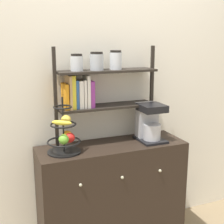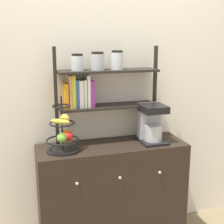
% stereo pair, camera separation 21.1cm
% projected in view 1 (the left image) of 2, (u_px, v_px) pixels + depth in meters
% --- Properties ---
extents(wall_back, '(7.00, 0.05, 2.60)m').
position_uv_depth(wall_back, '(101.00, 85.00, 2.54)').
color(wall_back, silver).
rests_on(wall_back, ground_plane).
extents(sideboard, '(1.16, 0.40, 0.86)m').
position_uv_depth(sideboard, '(112.00, 195.00, 2.52)').
color(sideboard, black).
rests_on(sideboard, ground_plane).
extents(coffee_maker, '(0.20, 0.25, 0.30)m').
position_uv_depth(coffee_maker, '(149.00, 122.00, 2.51)').
color(coffee_maker, black).
rests_on(coffee_maker, sideboard).
extents(fruit_stand, '(0.24, 0.24, 0.41)m').
position_uv_depth(fruit_stand, '(65.00, 135.00, 2.23)').
color(fruit_stand, black).
rests_on(fruit_stand, sideboard).
extents(shelf_hutch, '(0.83, 0.20, 0.75)m').
position_uv_depth(shelf_hutch, '(94.00, 84.00, 2.37)').
color(shelf_hutch, black).
rests_on(shelf_hutch, sideboard).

